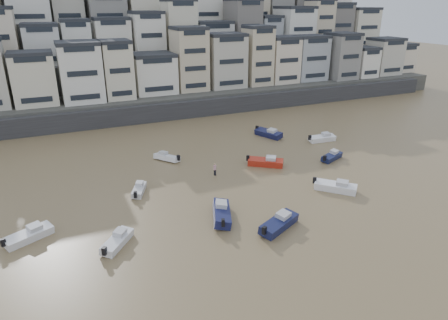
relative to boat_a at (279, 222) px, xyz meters
name	(u,v)px	position (x,y,z in m)	size (l,w,h in m)	color
harbor_wall	(159,112)	(-0.34, 46.28, 0.96)	(140.00, 3.00, 3.50)	#38383A
hillside	(135,38)	(4.39, 86.12, 12.21)	(141.04, 66.00, 50.00)	#4C4C47
boat_a	(279,222)	(0.00, 0.00, 0.00)	(5.83, 1.91, 1.59)	#141940
boat_b	(336,185)	(11.38, 4.94, -0.02)	(5.69, 1.86, 1.55)	silver
boat_c	(222,212)	(-4.71, 4.43, 0.03)	(6.03, 1.97, 1.64)	#161A45
boat_d	(332,156)	(17.91, 14.01, -0.15)	(4.73, 1.55, 1.29)	#141B3F
boat_e	(266,161)	(7.40, 15.94, -0.03)	(5.60, 1.83, 1.53)	#A42314
boat_f	(139,188)	(-11.70, 14.59, -0.21)	(4.29, 1.40, 1.17)	silver
boat_g	(322,137)	(21.84, 21.70, -0.08)	(5.21, 1.71, 1.42)	white
boat_h	(167,157)	(-5.30, 23.94, -0.17)	(4.55, 1.49, 1.24)	silver
boat_i	(268,133)	(14.62, 27.71, -0.01)	(5.74, 1.88, 1.57)	#13173D
boat_j	(117,240)	(-16.31, 3.71, -0.14)	(4.82, 1.58, 1.32)	silver
boat_k	(29,234)	(-24.30, 8.30, -0.09)	(5.15, 1.69, 1.41)	silver
person_pink	(215,169)	(-0.77, 15.79, 0.08)	(0.44, 0.44, 1.74)	#BA8390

